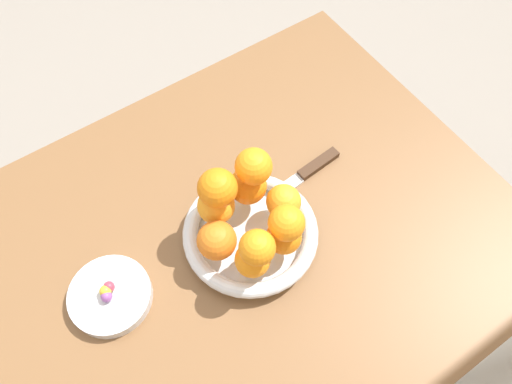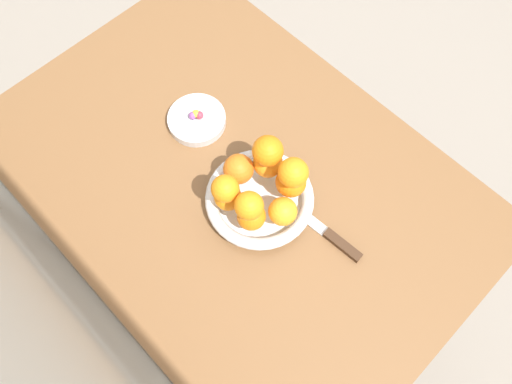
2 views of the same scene
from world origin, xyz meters
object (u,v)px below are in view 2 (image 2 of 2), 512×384
object	(u,v)px
orange_6	(249,206)
candy_ball_3	(196,114)
candy_ball_1	(200,115)
orange_0	(268,163)
orange_8	(268,151)
orange_2	(228,197)
candy_ball_2	(197,115)
orange_5	(291,182)
orange_9	(293,173)
orange_7	(225,189)
orange_1	(239,169)
dining_table	(236,191)
fruit_bowl	(260,199)
orange_4	(283,211)
candy_ball_0	(193,116)
orange_3	(251,216)
candy_dish	(197,120)
knife	(319,227)

from	to	relation	value
orange_6	candy_ball_3	world-z (taller)	orange_6
orange_6	candy_ball_1	size ratio (longest dim) A/B	3.10
orange_0	orange_8	size ratio (longest dim) A/B	1.00
orange_2	candy_ball_2	bearing A→B (deg)	-24.77
orange_5	orange_9	distance (m)	0.06
orange_2	orange_7	distance (m)	0.06
orange_1	orange_5	distance (m)	0.11
orange_8	candy_ball_2	size ratio (longest dim) A/B	4.00
dining_table	candy_ball_2	size ratio (longest dim) A/B	69.29
orange_6	fruit_bowl	bearing A→B (deg)	-63.51
fruit_bowl	candy_ball_3	size ratio (longest dim) A/B	11.66
orange_9	candy_ball_3	xyz separation A→B (m)	(0.29, 0.01, -0.10)
orange_4	candy_ball_0	world-z (taller)	orange_4
orange_5	candy_ball_0	bearing A→B (deg)	4.70
orange_9	orange_3	bearing A→B (deg)	83.92
candy_dish	orange_7	size ratio (longest dim) A/B	2.41
candy_ball_3	knife	bearing A→B (deg)	-178.79
orange_5	orange_9	size ratio (longest dim) A/B	1.06
orange_2	orange_8	size ratio (longest dim) A/B	0.90
orange_0	candy_ball_2	size ratio (longest dim) A/B	4.00
orange_3	orange_4	distance (m)	0.06
orange_5	candy_ball_1	xyz separation A→B (m)	(0.28, 0.01, -0.04)
orange_8	orange_0	bearing A→B (deg)	-59.92
candy_ball_2	candy_ball_3	distance (m)	0.00
orange_9	candy_ball_3	bearing A→B (deg)	1.63
fruit_bowl	orange_2	xyz separation A→B (m)	(0.03, 0.06, 0.05)
orange_7	orange_9	size ratio (longest dim) A/B	0.92
orange_0	orange_4	bearing A→B (deg)	150.36
orange_2	orange_5	xyz separation A→B (m)	(-0.07, -0.11, 0.00)
orange_9	candy_ball_3	world-z (taller)	orange_9
dining_table	orange_0	size ratio (longest dim) A/B	17.33
orange_8	knife	size ratio (longest dim) A/B	0.24
orange_2	orange_7	xyz separation A→B (m)	(-0.00, 0.01, 0.06)
orange_2	orange_4	bearing A→B (deg)	-150.54
orange_4	orange_3	bearing A→B (deg)	54.82
fruit_bowl	orange_2	size ratio (longest dim) A/B	4.04
orange_1	orange_5	bearing A→B (deg)	-149.89
orange_3	orange_6	size ratio (longest dim) A/B	1.02
orange_4	candy_ball_0	size ratio (longest dim) A/B	3.27
candy_dish	candy_ball_1	xyz separation A→B (m)	(-0.01, -0.01, 0.02)
orange_6	orange_9	xyz separation A→B (m)	(-0.01, -0.11, 0.01)
orange_8	candy_ball_2	world-z (taller)	orange_8
dining_table	orange_8	xyz separation A→B (m)	(-0.06, -0.04, 0.22)
orange_0	orange_9	xyz separation A→B (m)	(-0.07, 0.00, 0.06)
dining_table	orange_7	bearing A→B (deg)	128.94
fruit_bowl	orange_8	size ratio (longest dim) A/B	3.65
orange_6	orange_7	bearing A→B (deg)	7.39
candy_ball_2	knife	distance (m)	0.38
orange_1	orange_6	bearing A→B (deg)	147.99
orange_5	orange_9	world-z (taller)	orange_9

